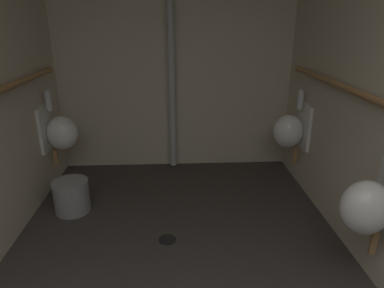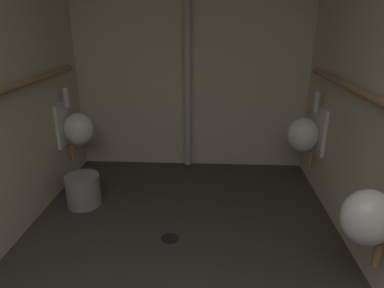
# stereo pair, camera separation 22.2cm
# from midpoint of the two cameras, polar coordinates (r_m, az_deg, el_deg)

# --- Properties ---
(wall_back) EXTENTS (2.68, 0.06, 2.55)m
(wall_back) POSITION_cam_midpoint_polar(r_m,az_deg,el_deg) (3.80, -4.65, 14.72)
(wall_back) COLOR beige
(wall_back) RESTS_ON ground
(urinal_left_mid) EXTENTS (0.32, 0.30, 0.76)m
(urinal_left_mid) POSITION_cam_midpoint_polar(r_m,az_deg,el_deg) (3.60, -22.89, 1.81)
(urinal_left_mid) COLOR white
(urinal_right_mid) EXTENTS (0.32, 0.30, 0.76)m
(urinal_right_mid) POSITION_cam_midpoint_polar(r_m,az_deg,el_deg) (2.26, 25.05, -9.44)
(urinal_right_mid) COLOR white
(urinal_right_far) EXTENTS (0.32, 0.30, 0.76)m
(urinal_right_far) POSITION_cam_midpoint_polar(r_m,az_deg,el_deg) (3.49, 14.40, 2.22)
(urinal_right_far) COLOR white
(standpipe_back_wall) EXTENTS (0.08, 0.08, 2.50)m
(standpipe_back_wall) POSITION_cam_midpoint_polar(r_m,az_deg,el_deg) (3.69, -5.29, 14.54)
(standpipe_back_wall) COLOR #B2B2B2
(standpipe_back_wall) RESTS_ON ground
(floor_drain) EXTENTS (0.14, 0.14, 0.01)m
(floor_drain) POSITION_cam_midpoint_polar(r_m,az_deg,el_deg) (2.80, -6.49, -15.63)
(floor_drain) COLOR black
(floor_drain) RESTS_ON ground
(waste_bin) EXTENTS (0.31, 0.31, 0.29)m
(waste_bin) POSITION_cam_midpoint_polar(r_m,az_deg,el_deg) (3.30, -21.34, -8.17)
(waste_bin) COLOR gray
(waste_bin) RESTS_ON ground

